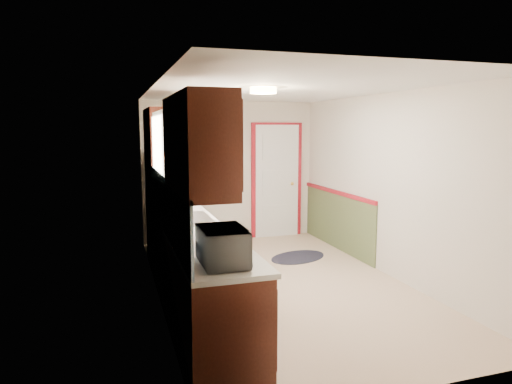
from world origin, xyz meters
TOP-DOWN VIEW (x-y plane):
  - room_shell at (0.00, 0.00)m, footprint 3.20×5.20m
  - kitchen_run at (-1.24, -0.29)m, footprint 0.63×4.00m
  - back_wall_trim at (0.99, 2.21)m, footprint 1.12×2.30m
  - ceiling_fixture at (-0.30, -0.20)m, footprint 0.30×0.30m
  - microwave at (-1.20, -1.95)m, footprint 0.27×0.49m
  - refrigerator at (-1.02, 2.05)m, footprint 0.73×0.71m
  - rug at (0.67, 1.03)m, footprint 1.11×0.93m
  - cooktop at (-1.19, 1.40)m, footprint 0.54×0.65m

SIDE VIEW (x-z plane):
  - rug at x=0.67m, z-range 0.00..0.01m
  - kitchen_run at x=-1.24m, z-range -0.29..1.91m
  - refrigerator at x=-1.02m, z-range 0.00..1.63m
  - back_wall_trim at x=0.99m, z-range -0.15..1.93m
  - cooktop at x=-1.19m, z-range 0.94..0.96m
  - microwave at x=-1.20m, z-range 0.94..1.27m
  - room_shell at x=0.00m, z-range -0.06..2.46m
  - ceiling_fixture at x=-0.30m, z-range 2.33..2.39m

